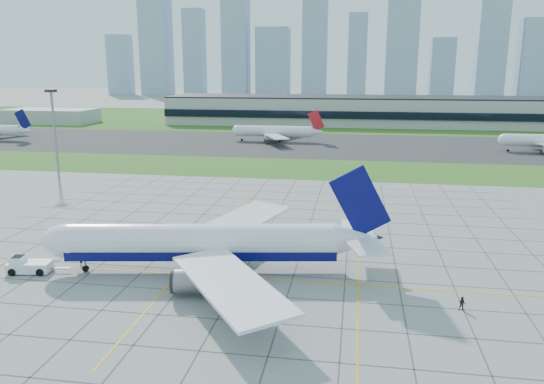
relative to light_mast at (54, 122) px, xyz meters
The scene contains 14 objects.
ground 96.89m from the light_mast, 42.88° to the right, with size 1400.00×1400.00×0.00m, color gray.
grass_median 76.07m from the light_mast, 19.65° to the left, with size 700.00×35.00×0.04m, color #31601B.
asphalt_taxiway 107.52m from the light_mast, 48.81° to the left, with size 700.00×75.00×0.04m, color #383838.
grass_far 203.13m from the light_mast, 69.78° to the left, with size 700.00×145.00×0.04m, color #31601B.
apron_markings 90.15m from the light_mast, 37.43° to the right, with size 120.00×130.00×0.03m.
terminal 198.37m from the light_mast, 56.29° to the left, with size 260.00×43.00×15.80m.
service_block 171.09m from the light_mast, 121.83° to the left, with size 50.00×25.00×8.00m, color #B7B7B2.
light_mast is the anchor object (origin of this frame).
city_skyline 461.11m from the light_mast, 82.33° to the left, with size 523.00×32.40×160.00m.
airliner 92.06m from the light_mast, 45.63° to the right, with size 54.75×55.06×17.32m.
pushback_tug 80.36m from the light_mast, 62.71° to the right, with size 9.74×4.23×2.67m.
crew_near 80.02m from the light_mast, 56.90° to the right, with size 0.56×0.37×1.54m, color black.
crew_far 126.31m from the light_mast, 35.78° to the right, with size 0.94×0.73×1.93m, color black.
distant_jet_1 101.48m from the light_mast, 59.12° to the left, with size 38.29×42.66×14.08m.
Camera 1 is at (17.02, -76.95, 31.76)m, focal length 35.00 mm.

